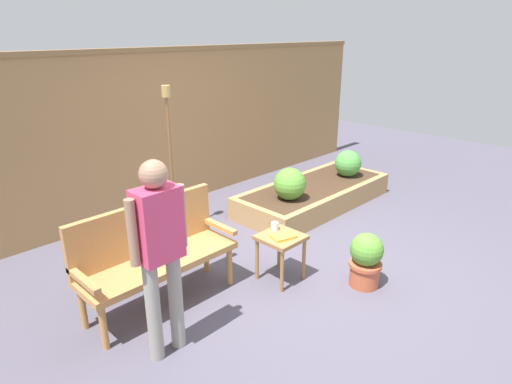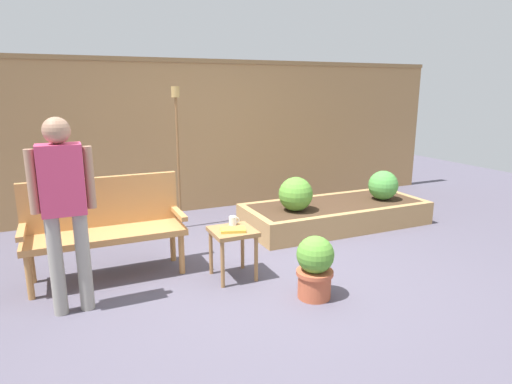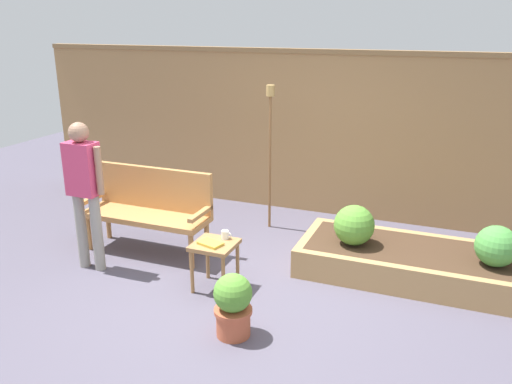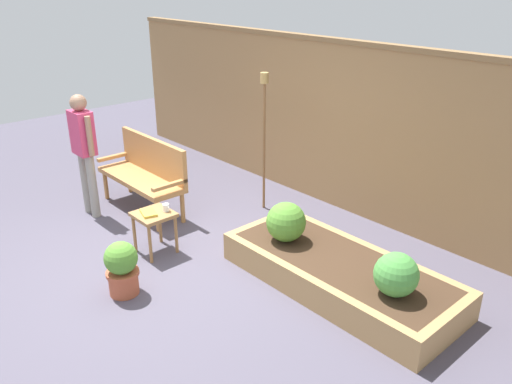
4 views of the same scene
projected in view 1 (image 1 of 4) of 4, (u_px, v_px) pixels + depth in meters
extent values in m
plane|color=#514C5B|center=(308.00, 271.00, 4.57)|extent=(14.00, 14.00, 0.00)
cube|color=#A37A4C|center=(159.00, 133.00, 5.91)|extent=(8.40, 0.10, 2.10)
cube|color=olive|center=(153.00, 49.00, 5.53)|extent=(8.40, 0.14, 0.06)
cylinder|color=#B77F47|center=(206.00, 253.00, 4.51)|extent=(0.06, 0.06, 0.40)
cylinder|color=#B77F47|center=(230.00, 266.00, 4.28)|extent=(0.06, 0.06, 0.40)
cylinder|color=#B77F47|center=(83.00, 308.00, 3.63)|extent=(0.06, 0.06, 0.40)
cylinder|color=#B77F47|center=(104.00, 327.00, 3.39)|extent=(0.06, 0.06, 0.40)
cube|color=#B77F47|center=(160.00, 263.00, 3.87)|extent=(1.44, 0.48, 0.06)
cube|color=#B77F47|center=(145.00, 228.00, 3.92)|extent=(1.44, 0.06, 0.48)
cube|color=#B77F47|center=(83.00, 280.00, 3.37)|extent=(0.06, 0.48, 0.04)
cube|color=#B77F47|center=(219.00, 226.00, 4.29)|extent=(0.06, 0.48, 0.04)
cylinder|color=#9E7042|center=(279.00, 248.00, 4.58)|extent=(0.04, 0.04, 0.44)
cylinder|color=#9E7042|center=(304.00, 259.00, 4.36)|extent=(0.04, 0.04, 0.44)
cylinder|color=#9E7042|center=(257.00, 259.00, 4.36)|extent=(0.04, 0.04, 0.44)
cylinder|color=#9E7042|center=(282.00, 271.00, 4.14)|extent=(0.04, 0.04, 0.44)
cube|color=#9E7042|center=(281.00, 237.00, 4.27)|extent=(0.40, 0.40, 0.04)
cylinder|color=white|center=(275.00, 226.00, 4.37)|extent=(0.07, 0.07, 0.08)
torus|color=white|center=(277.00, 225.00, 4.40)|extent=(0.06, 0.01, 0.06)
cube|color=gold|center=(284.00, 237.00, 4.22)|extent=(0.26, 0.20, 0.03)
cylinder|color=#B75638|center=(364.00, 275.00, 4.29)|extent=(0.28, 0.28, 0.21)
cylinder|color=#B75638|center=(365.00, 264.00, 4.24)|extent=(0.32, 0.32, 0.04)
sphere|color=#569333|center=(367.00, 250.00, 4.19)|extent=(0.32, 0.32, 0.32)
cube|color=#AD8451|center=(341.00, 203.00, 5.94)|extent=(2.40, 0.09, 0.30)
cube|color=#AD8451|center=(289.00, 187.00, 6.53)|extent=(2.40, 0.09, 0.30)
cube|color=#AD8451|center=(257.00, 219.00, 5.46)|extent=(0.09, 0.82, 0.30)
cube|color=#AD8451|center=(358.00, 177.00, 7.01)|extent=(0.09, 0.82, 0.30)
cube|color=#422D1E|center=(314.00, 195.00, 6.23)|extent=(2.22, 0.82, 0.30)
cylinder|color=brown|center=(289.00, 197.00, 5.67)|extent=(0.04, 0.04, 0.06)
sphere|color=#569333|center=(290.00, 184.00, 5.61)|extent=(0.42, 0.42, 0.42)
cylinder|color=brown|center=(347.00, 174.00, 6.56)|extent=(0.04, 0.04, 0.06)
sphere|color=#4C9942|center=(348.00, 163.00, 6.50)|extent=(0.39, 0.39, 0.39)
cylinder|color=brown|center=(171.00, 167.00, 5.22)|extent=(0.03, 0.03, 1.65)
cylinder|color=#AD894C|center=(166.00, 91.00, 4.91)|extent=(0.10, 0.10, 0.13)
cylinder|color=gray|center=(176.00, 301.00, 3.36)|extent=(0.11, 0.11, 0.82)
cylinder|color=gray|center=(154.00, 312.00, 3.23)|extent=(0.11, 0.11, 0.82)
cube|color=#D13D66|center=(158.00, 224.00, 3.06)|extent=(0.32, 0.20, 0.54)
cylinder|color=#9E755B|center=(181.00, 216.00, 3.19)|extent=(0.07, 0.07, 0.49)
cylinder|color=#9E755B|center=(132.00, 233.00, 2.93)|extent=(0.07, 0.07, 0.49)
sphere|color=#9E755B|center=(153.00, 174.00, 2.93)|extent=(0.20, 0.20, 0.20)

